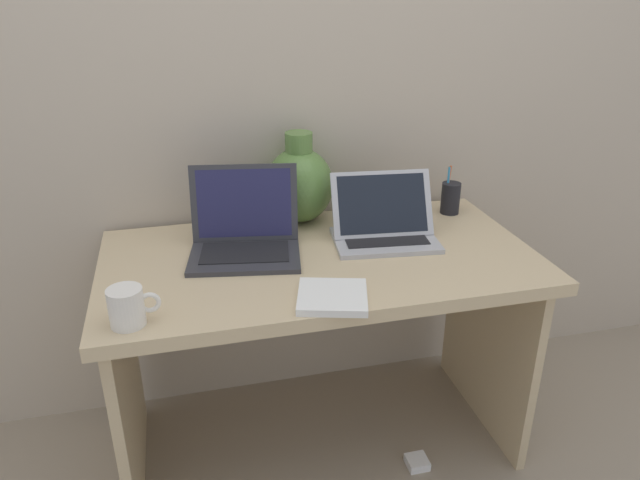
{
  "coord_description": "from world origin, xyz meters",
  "views": [
    {
      "loc": [
        -0.39,
        -1.58,
        1.51
      ],
      "look_at": [
        0.0,
        0.0,
        0.78
      ],
      "focal_mm": 33.36,
      "sensor_mm": 36.0,
      "label": 1
    }
  ],
  "objects": [
    {
      "name": "laptop_left",
      "position": [
        -0.21,
        0.09,
        0.79
      ],
      "size": [
        0.37,
        0.3,
        0.25
      ],
      "color": "#333338",
      "rests_on": "desk"
    },
    {
      "name": "notebook_stack",
      "position": [
        -0.03,
        -0.27,
        0.74
      ],
      "size": [
        0.22,
        0.22,
        0.02
      ],
      "primitive_type": "cube",
      "rotation": [
        0.0,
        0.0,
        -0.28
      ],
      "color": "white",
      "rests_on": "desk"
    },
    {
      "name": "ground_plane",
      "position": [
        0.0,
        0.0,
        0.0
      ],
      "size": [
        6.0,
        6.0,
        0.0
      ],
      "primitive_type": "plane",
      "color": "gray"
    },
    {
      "name": "back_wall",
      "position": [
        0.0,
        0.39,
        1.2
      ],
      "size": [
        4.4,
        0.04,
        2.4
      ],
      "primitive_type": "cube",
      "color": "#BCAD99",
      "rests_on": "ground"
    },
    {
      "name": "green_vase",
      "position": [
        0.0,
        0.29,
        0.86
      ],
      "size": [
        0.23,
        0.23,
        0.31
      ],
      "color": "#5B843D",
      "rests_on": "desk"
    },
    {
      "name": "pen_cup",
      "position": [
        0.53,
        0.23,
        0.78
      ],
      "size": [
        0.07,
        0.07,
        0.17
      ],
      "color": "black",
      "rests_on": "desk"
    },
    {
      "name": "laptop_right",
      "position": [
        0.23,
        0.07,
        0.78
      ],
      "size": [
        0.35,
        0.26,
        0.2
      ],
      "color": "#B2B2B7",
      "rests_on": "desk"
    },
    {
      "name": "power_brick",
      "position": [
        0.29,
        -0.2,
        0.01
      ],
      "size": [
        0.07,
        0.07,
        0.03
      ],
      "primitive_type": "cube",
      "color": "white",
      "rests_on": "ground"
    },
    {
      "name": "coffee_mug",
      "position": [
        -0.54,
        -0.27,
        0.78
      ],
      "size": [
        0.13,
        0.09,
        0.1
      ],
      "color": "white",
      "rests_on": "desk"
    },
    {
      "name": "desk",
      "position": [
        0.0,
        0.0,
        0.56
      ],
      "size": [
        1.31,
        0.7,
        0.73
      ],
      "color": "#D1B78C",
      "rests_on": "ground"
    }
  ]
}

